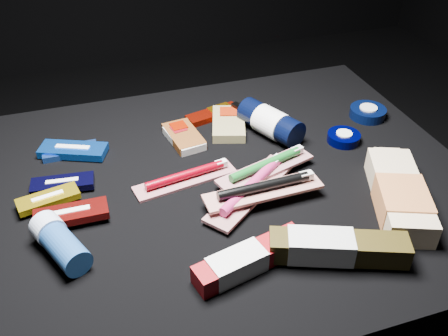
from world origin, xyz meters
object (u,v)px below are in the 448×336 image
object	(u,v)px
lotion_bottle	(270,122)
toothpaste_carton_red	(246,261)
deodorant_stick	(60,243)
bodywash_bottle	(399,196)

from	to	relation	value
lotion_bottle	toothpaste_carton_red	bearing A→B (deg)	-141.79
lotion_bottle	deodorant_stick	bearing A→B (deg)	-177.32
deodorant_stick	lotion_bottle	bearing A→B (deg)	3.14
toothpaste_carton_red	deodorant_stick	bearing A→B (deg)	142.37
bodywash_bottle	deodorant_stick	bearing A→B (deg)	-164.75
bodywash_bottle	toothpaste_carton_red	bearing A→B (deg)	-148.02
deodorant_stick	toothpaste_carton_red	world-z (taller)	deodorant_stick
bodywash_bottle	toothpaste_carton_red	world-z (taller)	bodywash_bottle
lotion_bottle	bodywash_bottle	bearing A→B (deg)	-90.90
lotion_bottle	bodywash_bottle	xyz separation A→B (m)	(0.13, -0.30, -0.01)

